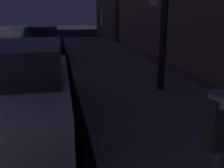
{
  "coord_description": "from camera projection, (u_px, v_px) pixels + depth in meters",
  "views": [
    {
      "loc": [
        3.62,
        -1.37,
        1.91
      ],
      "look_at": [
        4.19,
        1.29,
        1.14
      ],
      "focal_mm": 40.16,
      "sensor_mm": 36.0,
      "label": 1
    }
  ],
  "objects": [
    {
      "name": "car_blue",
      "position": [
        38.0,
        45.0,
        9.75
      ],
      "size": [
        1.98,
        4.05,
        1.43
      ],
      "color": "navy",
      "rests_on": "ground"
    },
    {
      "name": "parking_meter",
      "position": [
        220.0,
        148.0,
        1.43
      ],
      "size": [
        0.19,
        0.19,
        1.34
      ],
      "color": "#59595B",
      "rests_on": "sidewalk"
    },
    {
      "name": "car_silver",
      "position": [
        15.0,
        86.0,
        4.28
      ],
      "size": [
        2.09,
        4.06,
        1.43
      ],
      "color": "#B7B7BF",
      "rests_on": "ground"
    }
  ]
}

